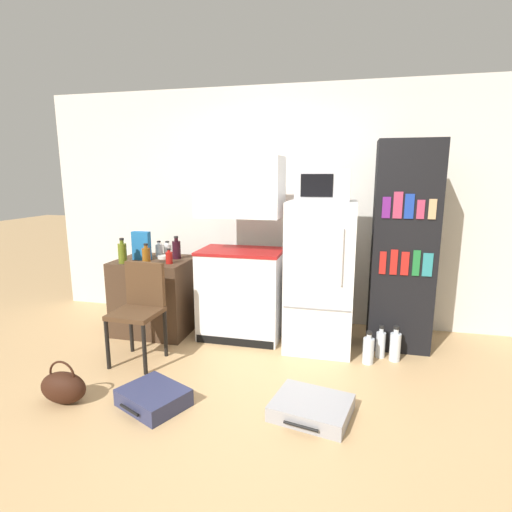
{
  "coord_description": "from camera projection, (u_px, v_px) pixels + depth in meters",
  "views": [
    {
      "loc": [
        0.6,
        -2.52,
        1.68
      ],
      "look_at": [
        -0.19,
        0.85,
        0.97
      ],
      "focal_mm": 28.0,
      "sensor_mm": 36.0,
      "label": 1
    }
  ],
  "objects": [
    {
      "name": "suitcase_small_flat",
      "position": [
        154.0,
        397.0,
        2.94
      ],
      "size": [
        0.58,
        0.54,
        0.13
      ],
      "rotation": [
        0.0,
        0.0,
        -0.45
      ],
      "color": "navy",
      "rests_on": "ground_plane"
    },
    {
      "name": "water_bottle_front",
      "position": [
        381.0,
        344.0,
        3.72
      ],
      "size": [
        0.09,
        0.09,
        0.31
      ],
      "color": "silver",
      "rests_on": "ground_plane"
    },
    {
      "name": "bottle_wine_dark",
      "position": [
        176.0,
        249.0,
        4.25
      ],
      "size": [
        0.09,
        0.09,
        0.24
      ],
      "color": "black",
      "rests_on": "side_table"
    },
    {
      "name": "water_bottle_back",
      "position": [
        368.0,
        350.0,
        3.59
      ],
      "size": [
        0.1,
        0.1,
        0.3
      ],
      "color": "silver",
      "rests_on": "ground_plane"
    },
    {
      "name": "suitcase_large_flat",
      "position": [
        311.0,
        408.0,
        2.83
      ],
      "size": [
        0.61,
        0.54,
        0.11
      ],
      "rotation": [
        0.0,
        0.0,
        -0.21
      ],
      "color": "#99999E",
      "rests_on": "ground_plane"
    },
    {
      "name": "water_bottle_middle",
      "position": [
        395.0,
        346.0,
        3.64
      ],
      "size": [
        0.1,
        0.1,
        0.33
      ],
      "color": "silver",
      "rests_on": "ground_plane"
    },
    {
      "name": "refrigerator",
      "position": [
        320.0,
        275.0,
        3.87
      ],
      "size": [
        0.63,
        0.68,
        1.44
      ],
      "color": "white",
      "rests_on": "ground_plane"
    },
    {
      "name": "cereal_box",
      "position": [
        141.0,
        246.0,
        4.19
      ],
      "size": [
        0.19,
        0.07,
        0.3
      ],
      "color": "#1E66A8",
      "rests_on": "side_table"
    },
    {
      "name": "bottle_clear_short",
      "position": [
        159.0,
        250.0,
        4.38
      ],
      "size": [
        0.08,
        0.08,
        0.17
      ],
      "color": "silver",
      "rests_on": "side_table"
    },
    {
      "name": "bottle_olive_oil",
      "position": [
        122.0,
        253.0,
        4.03
      ],
      "size": [
        0.09,
        0.09,
        0.26
      ],
      "color": "#566619",
      "rests_on": "side_table"
    },
    {
      "name": "bottle_milk_white",
      "position": [
        168.0,
        249.0,
        4.44
      ],
      "size": [
        0.09,
        0.09,
        0.16
      ],
      "color": "white",
      "rests_on": "side_table"
    },
    {
      "name": "side_table",
      "position": [
        156.0,
        295.0,
        4.32
      ],
      "size": [
        0.77,
        0.67,
        0.8
      ],
      "color": "#422D1E",
      "rests_on": "ground_plane"
    },
    {
      "name": "bookshelf",
      "position": [
        403.0,
        248.0,
        3.78
      ],
      "size": [
        0.57,
        0.37,
        1.99
      ],
      "color": "black",
      "rests_on": "ground_plane"
    },
    {
      "name": "bowl",
      "position": [
        163.0,
        257.0,
        4.27
      ],
      "size": [
        0.12,
        0.12,
        0.03
      ],
      "color": "silver",
      "rests_on": "side_table"
    },
    {
      "name": "chair",
      "position": [
        141.0,
        303.0,
        3.62
      ],
      "size": [
        0.42,
        0.42,
        0.9
      ],
      "rotation": [
        0.0,
        0.0,
        -0.04
      ],
      "color": "black",
      "rests_on": "ground_plane"
    },
    {
      "name": "kitchen_hutch",
      "position": [
        241.0,
        258.0,
        4.08
      ],
      "size": [
        0.85,
        0.55,
        1.85
      ],
      "color": "white",
      "rests_on": "ground_plane"
    },
    {
      "name": "bottle_amber_beer",
      "position": [
        146.0,
        256.0,
        3.96
      ],
      "size": [
        0.08,
        0.08,
        0.22
      ],
      "color": "brown",
      "rests_on": "side_table"
    },
    {
      "name": "handbag",
      "position": [
        63.0,
        387.0,
        2.97
      ],
      "size": [
        0.36,
        0.2,
        0.33
      ],
      "color": "#33190F",
      "rests_on": "ground_plane"
    },
    {
      "name": "wall_back",
      "position": [
        313.0,
        208.0,
        4.47
      ],
      "size": [
        6.4,
        0.1,
        2.63
      ],
      "color": "silver",
      "rests_on": "ground_plane"
    },
    {
      "name": "bottle_ketchup_red",
      "position": [
        169.0,
        257.0,
        4.02
      ],
      "size": [
        0.07,
        0.07,
        0.15
      ],
      "color": "#AD1914",
      "rests_on": "side_table"
    },
    {
      "name": "microwave",
      "position": [
        323.0,
        185.0,
        3.69
      ],
      "size": [
        0.49,
        0.37,
        0.29
      ],
      "color": "#B7B7BC",
      "rests_on": "refrigerator"
    },
    {
      "name": "ground_plane",
      "position": [
        255.0,
        412.0,
        2.87
      ],
      "size": [
        24.0,
        24.0,
        0.0
      ],
      "primitive_type": "plane",
      "color": "tan"
    }
  ]
}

